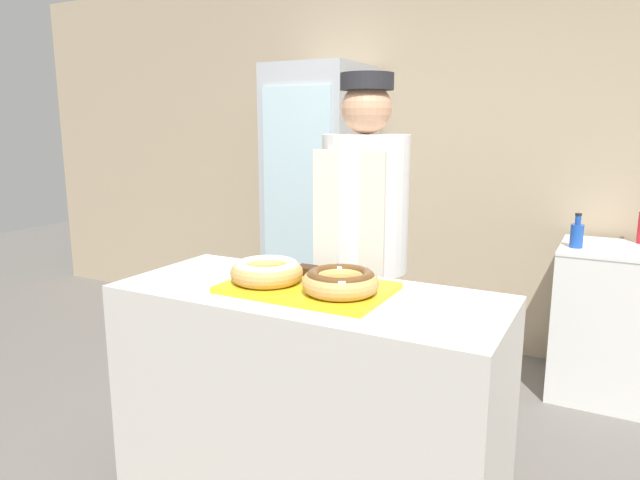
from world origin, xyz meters
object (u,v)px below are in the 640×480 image
(donut_light_glaze, at_px, (267,271))
(bottle_blue, at_px, (577,234))
(beverage_fridge, at_px, (320,208))
(brownie_back_left, at_px, (306,270))
(chest_freezer, at_px, (637,325))
(brownie_back_right, at_px, (344,275))
(baker_person, at_px, (364,255))
(donut_chocolate_glaze, at_px, (340,281))
(serving_tray, at_px, (308,288))

(donut_light_glaze, relative_size, bottle_blue, 1.43)
(beverage_fridge, bearing_deg, brownie_back_left, -64.14)
(brownie_back_left, distance_m, chest_freezer, 2.10)
(bottle_blue, bearing_deg, brownie_back_right, -116.26)
(brownie_back_right, relative_size, bottle_blue, 0.38)
(brownie_back_right, distance_m, bottle_blue, 1.67)
(baker_person, xyz_separation_m, chest_freezer, (1.22, 1.09, -0.50))
(donut_chocolate_glaze, relative_size, beverage_fridge, 0.14)
(donut_chocolate_glaze, relative_size, bottle_blue, 1.43)
(donut_light_glaze, bearing_deg, beverage_fridge, 111.60)
(beverage_fridge, bearing_deg, brownie_back_right, -59.25)
(donut_chocolate_glaze, xyz_separation_m, brownie_back_right, (-0.07, 0.18, -0.03))
(brownie_back_left, relative_size, baker_person, 0.04)
(serving_tray, xyz_separation_m, bottle_blue, (0.83, 1.63, 0.00))
(baker_person, height_order, beverage_fridge, beverage_fridge)
(donut_light_glaze, xyz_separation_m, donut_chocolate_glaze, (0.32, 0.00, 0.00))
(brownie_back_left, distance_m, beverage_fridge, 1.77)
(donut_chocolate_glaze, bearing_deg, brownie_back_right, 111.16)
(donut_light_glaze, bearing_deg, brownie_back_left, 68.84)
(brownie_back_right, height_order, chest_freezer, brownie_back_right)
(baker_person, bearing_deg, donut_light_glaze, -98.71)
(brownie_back_right, relative_size, beverage_fridge, 0.04)
(baker_person, bearing_deg, donut_chocolate_glaze, -73.17)
(beverage_fridge, bearing_deg, serving_tray, -63.60)
(brownie_back_right, xyz_separation_m, baker_person, (-0.14, 0.51, -0.04))
(serving_tray, height_order, chest_freezer, serving_tray)
(baker_person, relative_size, bottle_blue, 9.15)
(brownie_back_right, bearing_deg, bottle_blue, 63.74)
(chest_freezer, bearing_deg, brownie_back_right, -124.18)
(serving_tray, bearing_deg, donut_chocolate_glaze, -14.60)
(serving_tray, relative_size, beverage_fridge, 0.32)
(baker_person, distance_m, bottle_blue, 1.32)
(baker_person, xyz_separation_m, beverage_fridge, (-0.81, 1.08, 0.04))
(serving_tray, distance_m, beverage_fridge, 1.93)
(serving_tray, height_order, donut_light_glaze, donut_light_glaze)
(serving_tray, xyz_separation_m, donut_chocolate_glaze, (0.16, -0.04, 0.06))
(donut_light_glaze, xyz_separation_m, chest_freezer, (1.33, 1.78, -0.56))
(baker_person, relative_size, chest_freezer, 2.04)
(serving_tray, height_order, donut_chocolate_glaze, donut_chocolate_glaze)
(beverage_fridge, bearing_deg, bottle_blue, -3.29)
(serving_tray, distance_m, brownie_back_left, 0.17)
(serving_tray, bearing_deg, chest_freezer, 55.99)
(serving_tray, relative_size, bottle_blue, 3.15)
(chest_freezer, bearing_deg, beverage_fridge, -179.81)
(serving_tray, distance_m, chest_freezer, 2.16)
(brownie_back_left, bearing_deg, bottle_blue, 58.59)
(donut_light_glaze, distance_m, bottle_blue, 1.94)
(beverage_fridge, distance_m, bottle_blue, 1.69)
(serving_tray, distance_m, brownie_back_right, 0.17)
(donut_chocolate_glaze, distance_m, brownie_back_left, 0.31)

